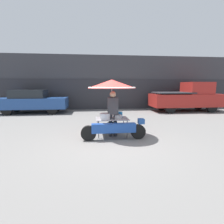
{
  "coord_description": "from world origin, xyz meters",
  "views": [
    {
      "loc": [
        -0.65,
        -5.71,
        1.9
      ],
      "look_at": [
        0.08,
        0.71,
        0.91
      ],
      "focal_mm": 28.0,
      "sensor_mm": 36.0,
      "label": 1
    }
  ],
  "objects_px": {
    "vendor_motorcycle_cart": "(112,93)",
    "pickup_truck": "(188,98)",
    "parked_car": "(32,101)",
    "vendor_person": "(113,111)"
  },
  "relations": [
    {
      "from": "vendor_motorcycle_cart",
      "to": "parked_car",
      "type": "distance_m",
      "value": 7.81
    },
    {
      "from": "vendor_person",
      "to": "pickup_truck",
      "type": "xyz_separation_m",
      "value": [
        6.24,
        5.81,
        0.06
      ]
    },
    {
      "from": "pickup_truck",
      "to": "vendor_motorcycle_cart",
      "type": "bearing_deg",
      "value": -137.44
    },
    {
      "from": "parked_car",
      "to": "pickup_truck",
      "type": "xyz_separation_m",
      "value": [
        11.09,
        -0.34,
        0.18
      ]
    },
    {
      "from": "pickup_truck",
      "to": "vendor_person",
      "type": "bearing_deg",
      "value": -137.06
    },
    {
      "from": "vendor_motorcycle_cart",
      "to": "pickup_truck",
      "type": "bearing_deg",
      "value": 42.56
    },
    {
      "from": "vendor_motorcycle_cart",
      "to": "pickup_truck",
      "type": "relative_size",
      "value": 0.45
    },
    {
      "from": "parked_car",
      "to": "vendor_person",
      "type": "bearing_deg",
      "value": -51.73
    },
    {
      "from": "vendor_person",
      "to": "pickup_truck",
      "type": "bearing_deg",
      "value": 42.94
    },
    {
      "from": "vendor_person",
      "to": "parked_car",
      "type": "distance_m",
      "value": 7.83
    }
  ]
}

